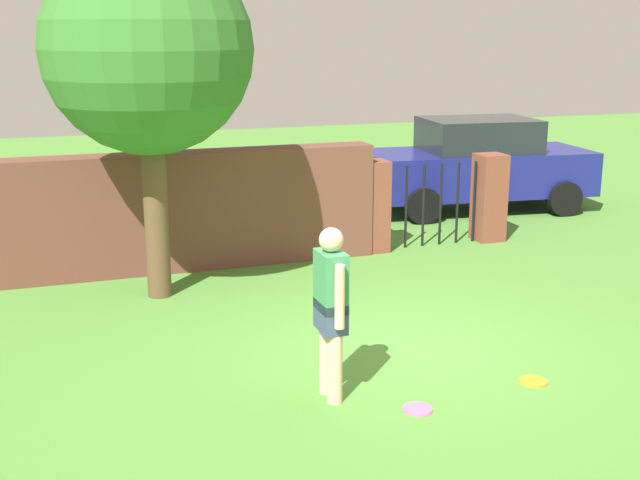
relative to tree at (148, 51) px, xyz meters
name	(u,v)px	position (x,y,z in m)	size (l,w,h in m)	color
ground_plane	(401,349)	(2.16, -2.68, -3.06)	(40.00, 40.00, 0.00)	#4C8433
brick_wall	(192,210)	(0.66, 1.14, -2.23)	(5.32, 0.50, 1.67)	brown
tree	(148,51)	(0.00, 0.00, 0.00)	(2.54, 2.54, 4.36)	brown
person	(331,305)	(1.04, -3.54, -2.17)	(0.22, 0.54, 1.62)	beige
fence_gate	(432,202)	(4.43, 1.14, -2.36)	(2.47, 0.44, 1.40)	brown
car	(477,165)	(6.42, 3.23, -2.20)	(4.36, 2.26, 1.72)	navy
frisbee_orange	(533,381)	(3.01, -3.88, -3.05)	(0.27, 0.27, 0.02)	orange
frisbee_pink	(417,409)	(1.69, -4.05, -3.05)	(0.27, 0.27, 0.02)	pink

